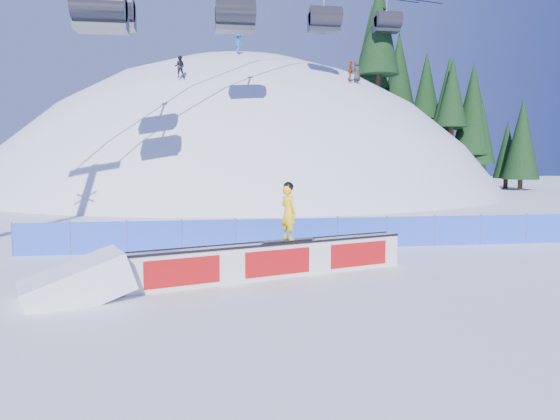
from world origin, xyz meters
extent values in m
plane|color=white|center=(0.00, 0.00, 0.00)|extent=(160.00, 160.00, 0.00)
sphere|color=white|center=(0.00, 42.00, -18.00)|extent=(64.00, 64.00, 64.00)
cylinder|color=#332114|center=(13.69, 38.63, 11.33)|extent=(0.50, 0.50, 1.40)
cone|color=black|center=(13.69, 38.63, 15.97)|extent=(3.56, 3.56, 8.09)
cylinder|color=#332114|center=(17.12, 40.42, 9.59)|extent=(0.50, 0.50, 1.40)
cone|color=black|center=(17.12, 40.42, 14.31)|extent=(3.63, 3.63, 8.25)
cylinder|color=#332114|center=(18.16, 37.11, 8.49)|extent=(0.50, 0.50, 1.40)
cone|color=black|center=(18.16, 37.11, 14.06)|extent=(4.38, 4.38, 9.94)
cylinder|color=#332114|center=(18.49, 41.01, 8.70)|extent=(0.50, 0.50, 1.40)
cone|color=black|center=(18.49, 41.01, 13.06)|extent=(3.31, 3.31, 7.52)
cylinder|color=#332114|center=(21.99, 44.56, 5.71)|extent=(0.50, 0.50, 1.40)
cone|color=black|center=(21.99, 44.56, 10.41)|extent=(3.61, 3.61, 8.20)
cylinder|color=#332114|center=(21.31, 42.29, 6.47)|extent=(0.50, 0.50, 1.40)
cone|color=black|center=(21.31, 42.29, 10.75)|extent=(3.24, 3.24, 7.37)
cylinder|color=#332114|center=(25.17, 38.72, 2.09)|extent=(0.50, 0.50, 1.40)
cone|color=black|center=(25.17, 38.72, 6.44)|extent=(3.31, 3.31, 7.51)
cylinder|color=#332114|center=(25.03, 40.08, 2.45)|extent=(0.50, 0.50, 1.40)
cone|color=black|center=(25.03, 40.08, 6.05)|extent=(2.64, 2.64, 6.00)
cylinder|color=#332114|center=(26.69, 38.72, 0.60)|extent=(0.50, 0.50, 1.40)
cone|color=black|center=(26.69, 38.72, 5.57)|extent=(3.84, 3.84, 8.73)
cylinder|color=#332114|center=(28.15, 43.50, 0.60)|extent=(0.50, 0.50, 1.40)
cone|color=black|center=(28.15, 43.50, 5.63)|extent=(3.90, 3.90, 8.86)
cylinder|color=#332114|center=(29.61, 41.77, 0.60)|extent=(0.50, 0.50, 1.40)
cone|color=black|center=(29.61, 41.77, 4.66)|extent=(3.04, 3.04, 6.91)
cube|color=blue|center=(0.00, 4.50, 0.60)|extent=(22.00, 0.03, 1.20)
cylinder|color=#3D496E|center=(-11.00, 4.50, 0.65)|extent=(0.05, 0.05, 1.30)
cylinder|color=#3D496E|center=(-9.00, 4.50, 0.65)|extent=(0.05, 0.05, 1.30)
cylinder|color=#3D496E|center=(-7.00, 4.50, 0.65)|extent=(0.05, 0.05, 1.30)
cylinder|color=#3D496E|center=(-5.00, 4.50, 0.65)|extent=(0.05, 0.05, 1.30)
cylinder|color=#3D496E|center=(-3.00, 4.50, 0.65)|extent=(0.05, 0.05, 1.30)
cylinder|color=#3D496E|center=(-1.00, 4.50, 0.65)|extent=(0.05, 0.05, 1.30)
cylinder|color=#3D496E|center=(1.00, 4.50, 0.65)|extent=(0.05, 0.05, 1.30)
cylinder|color=#3D496E|center=(3.00, 4.50, 0.65)|extent=(0.05, 0.05, 1.30)
cylinder|color=#3D496E|center=(5.00, 4.50, 0.65)|extent=(0.05, 0.05, 1.30)
cylinder|color=#3D496E|center=(7.00, 4.50, 0.65)|extent=(0.05, 0.05, 1.30)
cylinder|color=#3D496E|center=(9.00, 4.50, 0.65)|extent=(0.05, 0.05, 1.30)
cylinder|color=#232329|center=(-8.75, 10.55, 10.52)|extent=(2.40, 1.50, 1.50)
cylinder|color=#232329|center=(-2.00, 17.93, 12.36)|extent=(2.40, 1.50, 1.50)
cylinder|color=#232329|center=(5.50, 26.13, 14.40)|extent=(2.40, 1.50, 1.50)
cylinder|color=#232329|center=(13.75, 35.15, 16.64)|extent=(2.40, 1.50, 1.50)
cube|color=silver|center=(-2.18, -0.29, 0.50)|extent=(8.54, 3.42, 0.99)
cube|color=gray|center=(-2.18, -0.29, 1.02)|extent=(8.46, 3.41, 0.04)
cube|color=black|center=(-2.08, -0.57, 1.03)|extent=(8.37, 2.93, 0.07)
cube|color=black|center=(-2.28, -0.01, 1.03)|extent=(8.37, 2.93, 0.07)
cube|color=red|center=(-2.09, -0.56, 0.50)|extent=(7.95, 2.77, 0.75)
cube|color=red|center=(-2.27, -0.02, 0.50)|extent=(7.95, 2.77, 0.75)
cube|color=black|center=(-1.72, -0.13, 1.08)|extent=(1.70, 0.84, 0.03)
imported|color=yellow|center=(-1.72, -0.13, 1.91)|extent=(0.64, 0.72, 1.64)
sphere|color=black|center=(-1.72, -0.13, 2.68)|extent=(0.31, 0.31, 0.31)
imported|color=black|center=(-5.65, 26.77, 10.39)|extent=(0.86, 0.70, 1.65)
imported|color=#993415|center=(8.27, 28.68, 10.72)|extent=(0.47, 0.99, 1.65)
imported|color=#1D62AE|center=(-0.69, 33.27, 13.60)|extent=(1.01, 1.23, 1.65)
imported|color=#2A2A2A|center=(9.03, 29.42, 10.83)|extent=(0.91, 0.71, 1.65)
camera|label=1|loc=(-4.35, -16.06, 3.55)|focal=35.00mm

